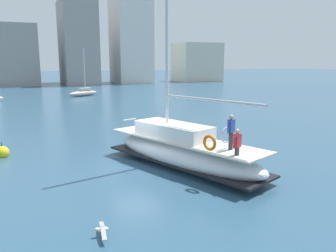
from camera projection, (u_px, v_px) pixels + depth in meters
ground_plane at (137, 163)px, 18.00m from camera, size 400.00×400.00×0.00m
main_sailboat at (182, 150)px, 17.16m from camera, size 5.70×9.82×13.52m
moored_catamaran at (84, 92)px, 53.31m from camera, size 5.27×3.74×7.49m
seagull at (102, 229)px, 10.38m from camera, size 0.48×1.21×0.18m
mooring_buoy at (2, 153)px, 19.18m from camera, size 0.76×0.76×0.98m
waterfront_buildings at (44, 50)px, 79.76m from camera, size 85.32×20.26×23.09m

